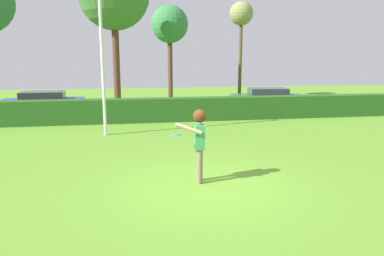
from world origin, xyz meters
The scene contains 9 objects.
ground_plane centered at (0.00, 0.00, 0.00)m, with size 60.00×60.00×0.00m, color #60972B.
person centered at (-0.09, 0.31, 1.11)m, with size 0.76×0.56×1.78m.
frisbee centered at (-0.65, 0.23, 1.21)m, with size 0.24×0.24×0.06m.
lamppost centered at (-2.63, 6.41, 3.45)m, with size 0.24×0.24×6.27m.
hedge_row centered at (0.00, 9.24, 0.56)m, with size 29.19×0.90×1.11m, color #25561B.
parked_car_blue centered at (-6.22, 12.45, 0.69)m, with size 4.30×2.02×1.25m.
parked_car_green centered at (6.55, 12.53, 0.69)m, with size 4.40×2.29×1.25m.
bare_elm_tree centered at (6.84, 19.04, 6.11)m, with size 1.77×1.77×7.21m.
willow_tree centered at (1.38, 18.53, 5.32)m, with size 2.65×2.65×6.73m.
Camera 1 is at (-1.72, -7.87, 2.93)m, focal length 33.64 mm.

